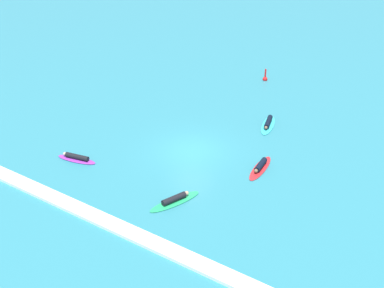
# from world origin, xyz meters

# --- Properties ---
(ground_plane) EXTENTS (120.00, 120.00, 0.00)m
(ground_plane) POSITION_xyz_m (0.00, 0.00, 0.00)
(ground_plane) COLOR teal
(ground_plane) RESTS_ON ground
(surfer_on_teal_board) EXTENTS (1.58, 3.01, 0.43)m
(surfer_on_teal_board) POSITION_xyz_m (2.36, 5.69, 0.15)
(surfer_on_teal_board) COLOR #33C6CC
(surfer_on_teal_board) RESTS_ON ground_plane
(surfer_on_green_board) EXTENTS (1.74, 3.16, 0.41)m
(surfer_on_green_board) POSITION_xyz_m (2.25, -5.00, 0.14)
(surfer_on_green_board) COLOR #23B266
(surfer_on_green_board) RESTS_ON ground_plane
(surfer_on_red_board) EXTENTS (1.06, 3.04, 0.41)m
(surfer_on_red_board) POSITION_xyz_m (4.46, 0.50, 0.14)
(surfer_on_red_board) COLOR red
(surfer_on_red_board) RESTS_ON ground_plane
(surfer_on_purple_board) EXTENTS (2.64, 1.18, 0.40)m
(surfer_on_purple_board) POSITION_xyz_m (-5.16, -4.75, 0.14)
(surfer_on_purple_board) COLOR purple
(surfer_on_purple_board) RESTS_ON ground_plane
(marker_buoy) EXTENTS (0.39, 0.39, 1.06)m
(marker_buoy) POSITION_xyz_m (-1.44, 12.74, 0.18)
(marker_buoy) COLOR red
(marker_buoy) RESTS_ON ground_plane
(wave_crest) EXTENTS (25.78, 0.90, 0.18)m
(wave_crest) POSITION_xyz_m (0.00, -8.36, 0.09)
(wave_crest) COLOR white
(wave_crest) RESTS_ON ground_plane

